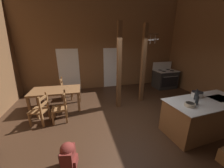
% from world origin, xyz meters
% --- Properties ---
extents(ground_plane, '(8.64, 7.62, 0.10)m').
position_xyz_m(ground_plane, '(0.00, 0.00, -0.05)').
color(ground_plane, '#382316').
extents(wall_back, '(8.64, 0.14, 4.66)m').
position_xyz_m(wall_back, '(0.00, 3.48, 2.33)').
color(wall_back, brown).
rests_on(wall_back, ground_plane).
extents(glazed_door_back_left, '(1.00, 0.01, 2.05)m').
position_xyz_m(glazed_door_back_left, '(-1.76, 3.41, 1.02)').
color(glazed_door_back_left, white).
rests_on(glazed_door_back_left, ground_plane).
extents(glazed_panel_back_right, '(0.84, 0.01, 2.05)m').
position_xyz_m(glazed_panel_back_right, '(0.39, 3.41, 1.02)').
color(glazed_panel_back_right, white).
rests_on(glazed_panel_back_right, ground_plane).
extents(kitchen_island, '(2.22, 1.12, 0.93)m').
position_xyz_m(kitchen_island, '(1.89, -0.85, 0.46)').
color(kitchen_island, brown).
rests_on(kitchen_island, ground_plane).
extents(stove_range, '(1.16, 0.85, 1.32)m').
position_xyz_m(stove_range, '(3.11, 2.53, 0.48)').
color(stove_range, '#262626').
rests_on(stove_range, ground_plane).
extents(support_post_with_pot_rack, '(0.63, 0.26, 3.01)m').
position_xyz_m(support_post_with_pot_rack, '(1.18, 1.37, 1.62)').
color(support_post_with_pot_rack, brown).
rests_on(support_post_with_pot_rack, ground_plane).
extents(support_post_center, '(0.14, 0.14, 3.01)m').
position_xyz_m(support_post_center, '(0.08, 1.08, 1.50)').
color(support_post_center, brown).
rests_on(support_post_center, ground_plane).
extents(dining_table, '(1.74, 0.97, 0.74)m').
position_xyz_m(dining_table, '(-2.16, 1.51, 0.65)').
color(dining_table, brown).
rests_on(dining_table, ground_plane).
extents(ladderback_chair_near_window, '(0.46, 0.46, 0.95)m').
position_xyz_m(ladderback_chair_near_window, '(-1.91, 2.30, 0.45)').
color(ladderback_chair_near_window, brown).
rests_on(ladderback_chair_near_window, ground_plane).
extents(ladderback_chair_by_post, '(0.55, 0.55, 0.95)m').
position_xyz_m(ladderback_chair_by_post, '(-2.49, 0.64, 0.45)').
color(ladderback_chair_by_post, brown).
rests_on(ladderback_chair_by_post, ground_plane).
extents(ladderback_chair_at_table_end, '(0.46, 0.46, 0.95)m').
position_xyz_m(ladderback_chair_at_table_end, '(-1.91, 0.64, 0.45)').
color(ladderback_chair_at_table_end, brown).
rests_on(ladderback_chair_at_table_end, ground_plane).
extents(backpack, '(0.34, 0.36, 0.60)m').
position_xyz_m(backpack, '(-1.62, -1.13, 0.31)').
color(backpack, maroon).
rests_on(backpack, ground_plane).
extents(stockpot_on_counter, '(0.35, 0.28, 0.15)m').
position_xyz_m(stockpot_on_counter, '(1.82, -0.58, 1.00)').
color(stockpot_on_counter, silver).
rests_on(stockpot_on_counter, kitchen_island).
extents(mixing_bowl_on_counter, '(0.23, 0.23, 0.08)m').
position_xyz_m(mixing_bowl_on_counter, '(1.19, -0.99, 0.97)').
color(mixing_bowl_on_counter, '#B2A893').
rests_on(mixing_bowl_on_counter, kitchen_island).
extents(bottle_tall_on_counter, '(0.08, 0.08, 0.29)m').
position_xyz_m(bottle_tall_on_counter, '(1.63, -0.73, 1.04)').
color(bottle_tall_on_counter, '#1E2328').
rests_on(bottle_tall_on_counter, kitchen_island).
extents(bottle_short_on_counter, '(0.07, 0.07, 0.29)m').
position_xyz_m(bottle_short_on_counter, '(1.41, -0.97, 1.04)').
color(bottle_short_on_counter, '#1E2328').
rests_on(bottle_short_on_counter, kitchen_island).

